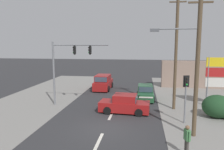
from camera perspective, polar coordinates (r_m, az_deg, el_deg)
ground_plane at (r=15.44m, az=-1.94°, el=-13.89°), size 140.00×140.00×0.00m
lane_dash_near at (r=13.63m, az=-3.50°, el=-16.95°), size 0.20×2.40×0.01m
lane_dash_mid at (r=18.22m, az=-0.23°, el=-10.40°), size 0.20×2.40×0.01m
lane_dash_far at (r=22.97m, az=1.63°, el=-6.51°), size 0.20×2.40×0.01m
kerb_left_verge at (r=21.98m, az=-22.52°, el=-7.78°), size 8.00×40.00×0.02m
utility_pole_foreground_right at (r=14.11m, az=20.94°, el=4.42°), size 3.78×0.36×9.28m
utility_pole_midground_right at (r=19.75m, az=16.41°, el=6.76°), size 1.80×0.26×10.39m
traffic_signal_mast at (r=20.62m, az=-11.74°, el=3.36°), size 5.29×0.44×6.00m
pedestal_signal_right_kerb at (r=16.62m, az=18.72°, el=-4.01°), size 0.44×0.31×3.56m
shopping_plaza_sign at (r=22.39m, az=25.87°, el=0.08°), size 2.10×0.16×4.60m
roadside_bush at (r=19.27m, az=26.15°, el=-7.57°), size 2.45×2.10×1.81m
shopfront_wall_far at (r=31.50m, az=23.76°, el=0.10°), size 12.00×1.00×3.60m
hatchback_oncoming_near at (r=23.26m, az=8.70°, el=-4.65°), size 1.84×3.67×1.53m
sedan_crossing_left at (r=18.72m, az=3.29°, el=-7.67°), size 4.34×2.11×1.56m
suv_kerbside_parked at (r=28.09m, az=-2.33°, el=-2.00°), size 2.09×4.56×1.90m
pedestrian_at_kerb at (r=12.38m, az=19.00°, el=-15.40°), size 0.32×0.54×1.63m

